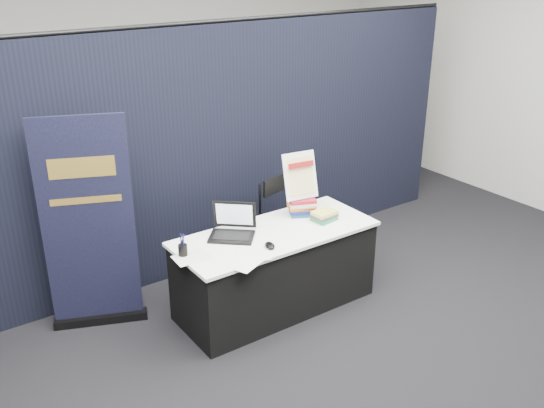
% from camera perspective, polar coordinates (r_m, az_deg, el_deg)
% --- Properties ---
extents(floor, '(8.00, 8.00, 0.00)m').
position_cam_1_polar(floor, '(5.28, 3.83, -12.14)').
color(floor, black).
rests_on(floor, ground).
extents(wall_back, '(8.00, 0.02, 3.50)m').
position_cam_1_polar(wall_back, '(7.93, -14.62, 12.99)').
color(wall_back, '#B8B6AE').
rests_on(wall_back, floor).
extents(drape_partition, '(6.00, 0.08, 2.40)m').
position_cam_1_polar(drape_partition, '(5.93, -5.57, 4.91)').
color(drape_partition, black).
rests_on(drape_partition, floor).
extents(display_table, '(1.80, 0.75, 0.75)m').
position_cam_1_polar(display_table, '(5.45, 0.31, -6.19)').
color(display_table, black).
rests_on(display_table, floor).
extents(laptop, '(0.45, 0.50, 0.28)m').
position_cam_1_polar(laptop, '(5.19, -4.12, -2.35)').
color(laptop, black).
rests_on(laptop, display_table).
extents(mouse, '(0.11, 0.14, 0.04)m').
position_cam_1_polar(mouse, '(5.00, -0.21, -3.92)').
color(mouse, black).
rests_on(mouse, display_table).
extents(brochure_left, '(0.31, 0.23, 0.00)m').
position_cam_1_polar(brochure_left, '(4.89, -7.50, -4.99)').
color(brochure_left, silver).
rests_on(brochure_left, display_table).
extents(brochure_mid, '(0.33, 0.28, 0.00)m').
position_cam_1_polar(brochure_mid, '(4.87, -1.88, -4.93)').
color(brochure_mid, white).
rests_on(brochure_mid, display_table).
extents(brochure_right, '(0.38, 0.33, 0.00)m').
position_cam_1_polar(brochure_right, '(4.79, -2.47, -5.44)').
color(brochure_right, white).
rests_on(brochure_right, display_table).
extents(pen_cup, '(0.10, 0.10, 0.10)m').
position_cam_1_polar(pen_cup, '(4.91, -8.39, -4.32)').
color(pen_cup, black).
rests_on(pen_cup, display_table).
extents(book_stack_tall, '(0.28, 0.26, 0.16)m').
position_cam_1_polar(book_stack_tall, '(5.59, 2.81, -0.24)').
color(book_stack_tall, '#1D566F').
rests_on(book_stack_tall, display_table).
extents(book_stack_short, '(0.23, 0.19, 0.09)m').
position_cam_1_polar(book_stack_short, '(5.50, 4.93, -1.10)').
color(book_stack_short, '#238345').
rests_on(book_stack_short, display_table).
extents(info_sign, '(0.34, 0.18, 0.44)m').
position_cam_1_polar(info_sign, '(5.51, 2.67, 2.63)').
color(info_sign, black).
rests_on(info_sign, book_stack_tall).
extents(pullup_banner, '(0.77, 0.39, 1.86)m').
position_cam_1_polar(pullup_banner, '(5.23, -16.73, -3.02)').
color(pullup_banner, black).
rests_on(pullup_banner, floor).
extents(stacking_chair, '(0.55, 0.56, 0.98)m').
position_cam_1_polar(stacking_chair, '(5.94, 1.50, -1.73)').
color(stacking_chair, black).
rests_on(stacking_chair, floor).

